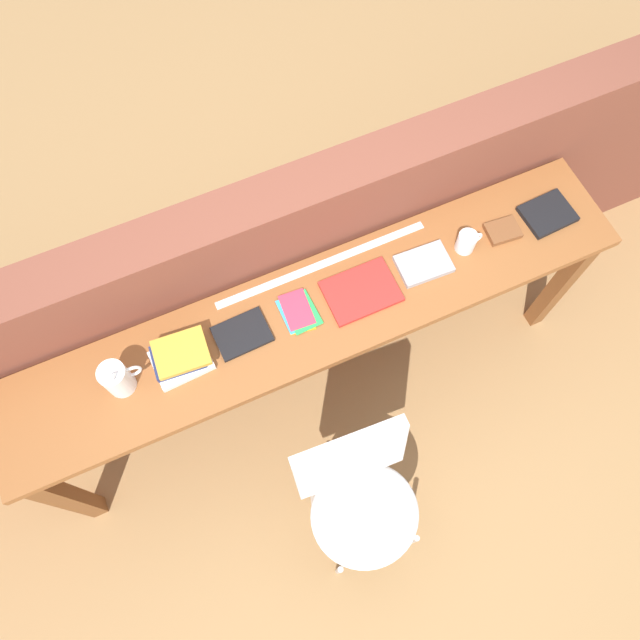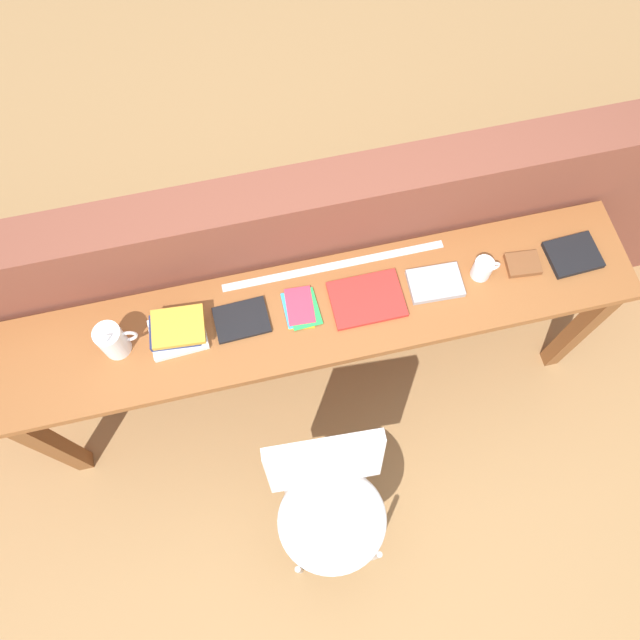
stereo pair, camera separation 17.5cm
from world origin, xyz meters
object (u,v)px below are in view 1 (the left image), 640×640
Objects in this scene: chair_white_moulded at (359,495)px; book_stack_leftmost at (180,357)px; pamphlet_pile_colourful at (299,312)px; leather_journal_brown at (503,231)px; pitcher_white at (117,379)px; mug at (467,242)px; magazine_cycling at (242,334)px; book_repair_rightmost at (548,214)px; book_open_centre at (361,291)px.

chair_white_moulded is 0.89m from book_stack_leftmost.
leather_journal_brown reaches higher than pamphlet_pile_colourful.
mug is (1.41, -0.01, -0.03)m from pitcher_white.
chair_white_moulded is 4.43× the size of magazine_cycling.
book_repair_rightmost is at bearing -0.50° from book_stack_leftmost.
mug is (0.46, 0.01, 0.04)m from book_open_centre.
book_open_centre is at bearing -178.68° from mug.
book_repair_rightmost reaches higher than chair_white_moulded.
pitcher_white reaches higher than pamphlet_pile_colourful.
book_stack_leftmost is at bearing 122.40° from chair_white_moulded.
mug is at bearing -0.81° from pamphlet_pile_colourful.
leather_journal_brown is at bearing -0.75° from pamphlet_pile_colourful.
chair_white_moulded is 1.08m from mug.
leather_journal_brown is (1.35, -0.01, -0.03)m from book_stack_leftmost.
leather_journal_brown is (1.12, -0.01, 0.00)m from magazine_cycling.
mug is at bearing 176.33° from book_repair_rightmost.
book_open_centre is 1.39× the size of book_repair_rightmost.
mug is 0.17m from leather_journal_brown.
leather_journal_brown reaches higher than chair_white_moulded.
book_open_centre is at bearing 177.61° from book_repair_rightmost.
book_stack_leftmost is at bearing -179.63° from pamphlet_pile_colourful.
magazine_cycling is at bearing 0.77° from pitcher_white.
pamphlet_pile_colourful is (0.04, 0.68, 0.36)m from chair_white_moulded.
leather_journal_brown is at bearing -0.26° from pitcher_white.
book_open_centre is 0.46m from mug.
magazine_cycling is (-0.19, 0.68, 0.36)m from chair_white_moulded.
pitcher_white is 0.47m from magazine_cycling.
mug reaches higher than book_open_centre.
magazine_cycling is 1.12× the size of pamphlet_pile_colourful.
book_stack_leftmost is at bearing 179.66° from mug.
chair_white_moulded is 1.20m from leather_journal_brown.
book_stack_leftmost is at bearing 179.19° from magazine_cycling.
magazine_cycling is 0.48m from book_open_centre.
chair_white_moulded is 8.10× the size of mug.
pamphlet_pile_colourful is at bearing 176.46° from book_repair_rightmost.
chair_white_moulded is 1.36m from book_repair_rightmost.
mug is at bearing 41.33° from chair_white_moulded.
pamphlet_pile_colourful is (0.47, 0.00, -0.03)m from book_stack_leftmost.
magazine_cycling is at bearing -175.25° from leather_journal_brown.
book_stack_leftmost reaches higher than chair_white_moulded.
leather_journal_brown is at bearing 0.83° from book_open_centre.
pamphlet_pile_colourful is 1.09m from book_repair_rightmost.
pamphlet_pile_colourful is 1.39× the size of leather_journal_brown.
book_repair_rightmost is (0.84, 0.00, 0.00)m from book_open_centre.
pitcher_white is at bearing 178.83° from magazine_cycling.
mug reaches higher than book_repair_rightmost.
leather_journal_brown is at bearing -0.37° from book_stack_leftmost.
book_open_centre is at bearing 65.75° from chair_white_moulded.
chair_white_moulded is 4.85× the size of pitcher_white.
book_open_centre is (0.48, -0.02, 0.00)m from magazine_cycling.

